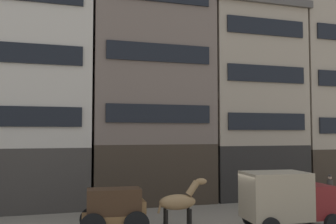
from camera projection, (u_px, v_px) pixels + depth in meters
name	position (u px, v px, depth m)	size (l,w,h in m)	color
building_far_left	(32.00, 61.00, 23.64)	(7.49, 7.33, 17.84)	#38332D
building_center_left	(146.00, 85.00, 25.69)	(8.12, 7.33, 15.25)	#33281E
building_center_right	(242.00, 101.00, 27.72)	(7.18, 7.33, 13.48)	black
building_far_right	(320.00, 82.00, 29.78)	(7.29, 7.33, 16.91)	#33281E
cargo_wagon	(115.00, 208.00, 16.15)	(3.00, 1.69, 1.98)	brown
draft_horse	(180.00, 201.00, 16.99)	(2.35, 0.71, 2.30)	#937047
delivery_truck_near	(287.00, 198.00, 16.97)	(4.47, 2.42, 2.62)	maroon
pedestrian_officer	(330.00, 188.00, 23.28)	(0.50, 0.50, 1.79)	#38332D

